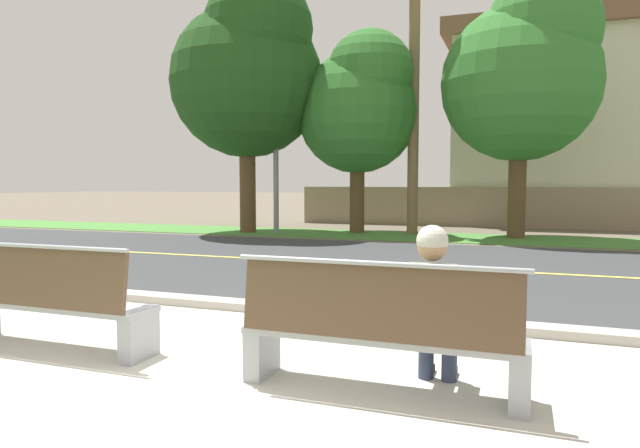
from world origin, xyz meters
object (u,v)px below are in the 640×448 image
shade_tree_far_left (250,69)px  shade_tree_centre (525,71)px  seated_person_olive (433,303)px  bench_left (46,301)px  bench_right (379,333)px  shade_tree_left (361,104)px  streetlamp (278,107)px

shade_tree_far_left → shade_tree_centre: bearing=6.8°
shade_tree_centre → seated_person_olive: bearing=-92.8°
bench_left → shade_tree_centre: 13.71m
bench_left → bench_right: size_ratio=1.00×
bench_right → shade_tree_left: (-3.70, 12.55, 3.47)m
shade_tree_far_left → shade_tree_centre: 7.93m
bench_right → bench_left: bearing=180.0°
seated_person_olive → shade_tree_centre: size_ratio=0.18×
shade_tree_centre → bench_left: bearing=-108.2°
seated_person_olive → streetlamp: streetlamp is taller
bench_right → streetlamp: streetlamp is taller
bench_right → shade_tree_left: bearing=106.4°
bench_left → shade_tree_left: shade_tree_left is taller
bench_right → shade_tree_centre: shade_tree_centre is taller
bench_right → shade_tree_left: 13.53m
shade_tree_far_left → seated_person_olive: bearing=-57.3°
shade_tree_far_left → bench_left: bearing=-71.8°
bench_left → seated_person_olive: 3.49m
seated_person_olive → shade_tree_centre: (0.60, 12.25, 3.90)m
bench_right → shade_tree_centre: 13.12m
bench_right → shade_tree_centre: (0.96, 12.42, 4.11)m
shade_tree_far_left → shade_tree_left: shade_tree_far_left is taller
bench_left → seated_person_olive: size_ratio=1.66×
bench_right → streetlamp: size_ratio=0.31×
bench_left → seated_person_olive: bearing=2.9°
bench_left → shade_tree_centre: (4.08, 12.42, 4.11)m
bench_right → seated_person_olive: 0.45m
bench_left → shade_tree_left: (-0.58, 12.55, 3.47)m
shade_tree_left → shade_tree_centre: size_ratio=0.86×
bench_right → seated_person_olive: (0.36, 0.17, 0.21)m
seated_person_olive → shade_tree_centre: bearing=87.2°
seated_person_olive → streetlamp: size_ratio=0.19×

